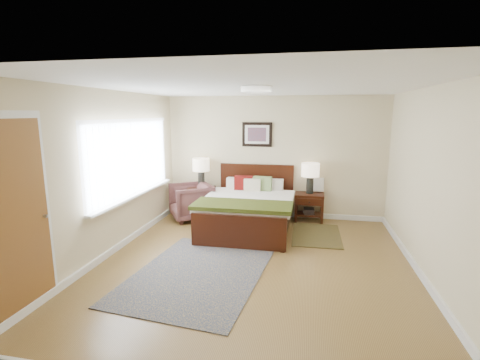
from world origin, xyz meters
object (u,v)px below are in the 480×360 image
at_px(bed, 249,203).
at_px(armchair, 191,202).
at_px(lamp_right, 310,172).
at_px(rug_persian, 199,273).
at_px(nightstand_left, 201,193).
at_px(nightstand_right, 309,204).
at_px(lamp_left, 201,167).

height_order(bed, armchair, bed).
height_order(bed, lamp_right, lamp_right).
xyz_separation_m(bed, armchair, (-1.27, 0.41, -0.13)).
bearing_deg(rug_persian, bed, 85.94).
height_order(nightstand_left, nightstand_right, nightstand_left).
xyz_separation_m(nightstand_right, armchair, (-2.38, -0.34, 0.01)).
bearing_deg(nightstand_right, lamp_right, 90.00).
height_order(nightstand_left, armchair, armchair).
xyz_separation_m(lamp_right, armchair, (-2.38, -0.35, -0.63)).
height_order(bed, rug_persian, bed).
relative_size(bed, nightstand_right, 3.53).
xyz_separation_m(bed, lamp_left, (-1.16, 0.76, 0.53)).
bearing_deg(bed, rug_persian, -100.07).
xyz_separation_m(nightstand_right, lamp_left, (-2.26, 0.01, 0.68)).
height_order(lamp_left, rug_persian, lamp_left).
xyz_separation_m(bed, rug_persian, (-0.35, -1.96, -0.49)).
bearing_deg(nightstand_left, rug_persian, -73.37).
xyz_separation_m(lamp_left, rug_persian, (0.81, -2.72, -1.03)).
relative_size(bed, armchair, 2.49).
distance_m(armchair, rug_persian, 2.57).
distance_m(bed, rug_persian, 2.05).
bearing_deg(lamp_left, nightstand_right, -0.36).
height_order(nightstand_left, lamp_left, lamp_left).
xyz_separation_m(bed, nightstand_right, (1.11, 0.74, -0.15)).
bearing_deg(nightstand_left, nightstand_right, 0.17).
relative_size(nightstand_left, armchair, 0.75).
relative_size(lamp_left, lamp_right, 1.00).
bearing_deg(rug_persian, lamp_right, 67.87).
xyz_separation_m(bed, lamp_right, (1.11, 0.76, 0.50)).
xyz_separation_m(lamp_left, lamp_right, (2.26, 0.00, -0.04)).
distance_m(lamp_left, armchair, 0.76).
height_order(bed, lamp_left, lamp_left).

